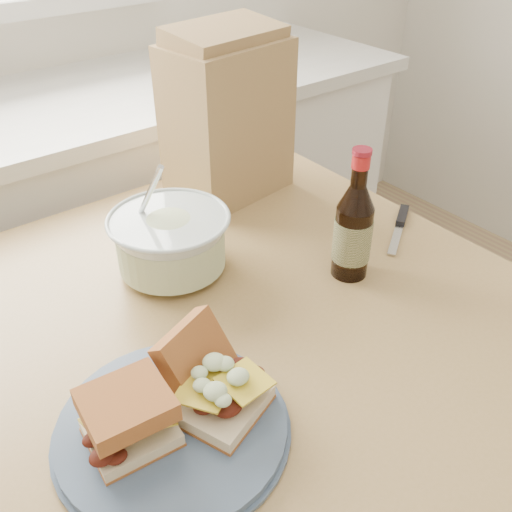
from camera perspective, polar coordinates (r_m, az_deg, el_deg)
cabinet_run at (r=1.83m, az=-21.84°, el=-1.01°), size 2.50×0.64×0.94m
dining_table at (r=1.06m, az=-1.88°, el=-10.48°), size 1.01×1.01×0.83m
plate at (r=0.80m, az=-8.37°, el=-16.62°), size 0.31×0.31×0.02m
sandwich_left at (r=0.76m, az=-12.63°, el=-15.50°), size 0.11×0.11×0.08m
sandwich_right at (r=0.79m, az=-4.39°, el=-12.44°), size 0.14×0.19×0.10m
coleslaw_bowl at (r=1.05m, az=-8.50°, el=1.19°), size 0.22×0.22×0.22m
beer_bottle at (r=1.03m, az=9.69°, el=2.57°), size 0.07×0.07×0.25m
knife at (r=1.24m, az=14.28°, el=3.39°), size 0.17×0.12×0.01m
paper_bag at (r=1.27m, az=-2.85°, el=13.31°), size 0.28×0.20×0.33m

